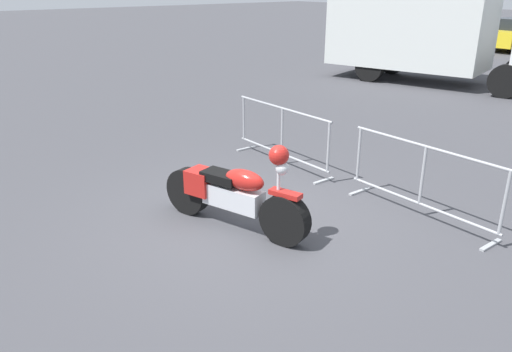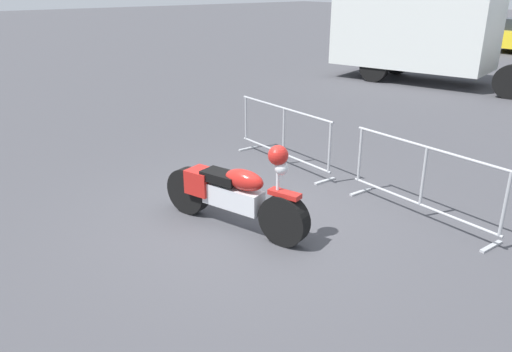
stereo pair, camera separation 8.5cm
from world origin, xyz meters
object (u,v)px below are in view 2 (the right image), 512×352
at_px(box_truck, 441,32).
at_px(parked_car_silver, 427,28).
at_px(crowd_barrier_near, 284,135).
at_px(crowd_barrier_far, 423,181).
at_px(motorcycle, 233,193).
at_px(parked_car_white, 474,31).

distance_m(box_truck, parked_car_silver, 13.44).
height_order(crowd_barrier_near, box_truck, box_truck).
bearing_deg(parked_car_silver, crowd_barrier_far, -143.31).
relative_size(crowd_barrier_far, box_truck, 0.30).
relative_size(motorcycle, parked_car_silver, 0.54).
relative_size(crowd_barrier_near, parked_car_silver, 0.58).
bearing_deg(crowd_barrier_near, crowd_barrier_far, 0.00).
bearing_deg(parked_car_white, crowd_barrier_far, -149.30).
xyz_separation_m(motorcycle, parked_car_white, (-8.89, 22.66, 0.19)).
xyz_separation_m(motorcycle, crowd_barrier_near, (-1.44, 2.23, 0.06)).
bearing_deg(box_truck, crowd_barrier_near, -86.73).
bearing_deg(parked_car_white, parked_car_silver, 97.60).
height_order(box_truck, parked_car_white, box_truck).
relative_size(motorcycle, crowd_barrier_far, 0.94).
relative_size(crowd_barrier_far, parked_car_silver, 0.58).
distance_m(box_truck, parked_car_white, 12.28).
xyz_separation_m(crowd_barrier_near, box_truck, (-2.63, 9.17, 1.08)).
distance_m(crowd_barrier_near, crowd_barrier_far, 2.88).
xyz_separation_m(box_truck, parked_car_white, (-4.82, 11.26, -0.95)).
height_order(crowd_barrier_near, parked_car_silver, parked_car_silver).
bearing_deg(parked_car_silver, motorcycle, -148.79).
relative_size(crowd_barrier_near, parked_car_white, 0.59).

